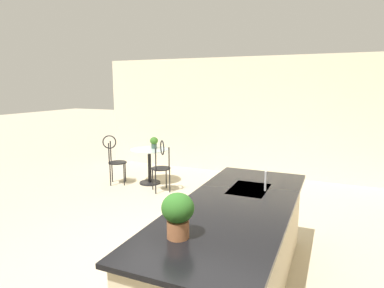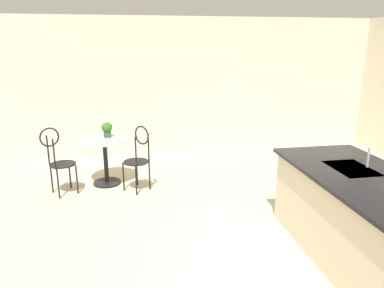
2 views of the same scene
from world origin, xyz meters
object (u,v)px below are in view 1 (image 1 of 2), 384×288
chair_by_island (115,157)px  potted_plant_on_table (154,142)px  bistro_table (149,163)px  potted_plant_counter_far (178,213)px  chair_near_window (161,163)px

chair_by_island → potted_plant_on_table: size_ratio=4.30×
chair_by_island → potted_plant_on_table: chair_by_island is taller
bistro_table → potted_plant_on_table: (-0.13, 0.04, 0.43)m
chair_by_island → potted_plant_counter_far: potted_plant_counter_far is taller
chair_near_window → potted_plant_on_table: 0.77m
bistro_table → potted_plant_on_table: bearing=162.0°
chair_near_window → chair_by_island: same height
chair_near_window → potted_plant_counter_far: 3.94m
chair_by_island → potted_plant_counter_far: (3.44, 3.16, 0.55)m
chair_by_island → potted_plant_counter_far: size_ratio=2.98×
potted_plant_on_table → potted_plant_counter_far: 4.61m
bistro_table → chair_by_island: (0.32, -0.65, 0.13)m
potted_plant_on_table → chair_near_window: bearing=41.1°
chair_near_window → chair_by_island: 1.17m
chair_near_window → chair_by_island: bearing=-94.2°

